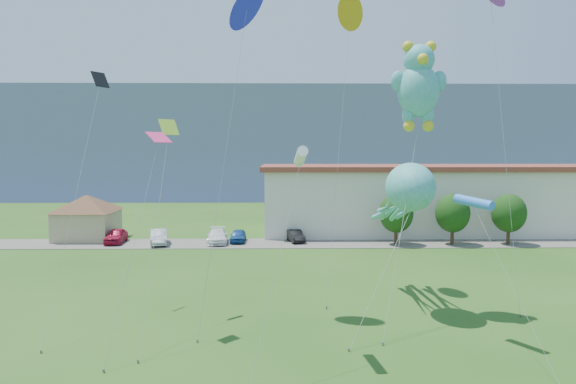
{
  "coord_description": "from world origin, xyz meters",
  "views": [
    {
      "loc": [
        -2.31,
        -19.6,
        9.85
      ],
      "look_at": [
        -1.86,
        8.0,
        7.69
      ],
      "focal_mm": 32.0,
      "sensor_mm": 36.0,
      "label": 1
    }
  ],
  "objects": [
    {
      "name": "tree_near",
      "position": [
        10.0,
        34.0,
        3.39
      ],
      "size": [
        3.6,
        3.6,
        5.47
      ],
      "color": "#3F2B19",
      "rests_on": "ground"
    },
    {
      "name": "tree_mid",
      "position": [
        16.0,
        34.0,
        3.39
      ],
      "size": [
        3.6,
        3.6,
        5.47
      ],
      "color": "#3F2B19",
      "rests_on": "ground"
    },
    {
      "name": "small_kite_black",
      "position": [
        -13.83,
        12.65,
        12.52
      ],
      "size": [
        1.29,
        9.5,
        14.9
      ],
      "color": "black",
      "rests_on": "ground"
    },
    {
      "name": "parked_car_black",
      "position": [
        -0.62,
        35.94,
        0.7
      ],
      "size": [
        2.19,
        4.11,
        1.29
      ],
      "primitive_type": "imported",
      "rotation": [
        0.0,
        0.0,
        0.22
      ],
      "color": "black",
      "rests_on": "parking_strip"
    },
    {
      "name": "parked_car_red",
      "position": [
        -19.98,
        35.44,
        0.83
      ],
      "size": [
        2.1,
        4.64,
        1.55
      ],
      "primitive_type": "imported",
      "rotation": [
        0.0,
        0.0,
        0.06
      ],
      "color": "#B21537",
      "rests_on": "parking_strip"
    },
    {
      "name": "small_kite_white",
      "position": [
        -1.33,
        4.65,
        9.55
      ],
      "size": [
        2.65,
        6.27,
        10.07
      ],
      "color": "white",
      "rests_on": "ground"
    },
    {
      "name": "pavilion",
      "position": [
        -24.0,
        38.0,
        3.02
      ],
      "size": [
        9.2,
        9.2,
        5.0
      ],
      "color": "tan",
      "rests_on": "ground"
    },
    {
      "name": "warehouse",
      "position": [
        26.0,
        44.0,
        4.12
      ],
      "size": [
        61.0,
        15.0,
        8.2
      ],
      "color": "beige",
      "rests_on": "ground"
    },
    {
      "name": "teddy_bear_kite",
      "position": [
        6.15,
        11.84,
        13.98
      ],
      "size": [
        4.98,
        7.23,
        16.55
      ],
      "color": "teal",
      "rests_on": "ground"
    },
    {
      "name": "small_kite_cyan",
      "position": [
        7.66,
        6.37,
        7.23
      ],
      "size": [
        1.97,
        7.11,
        7.72
      ],
      "color": "#317BDE",
      "rests_on": "ground"
    },
    {
      "name": "tree_far",
      "position": [
        22.0,
        34.0,
        3.39
      ],
      "size": [
        3.6,
        3.6,
        5.47
      ],
      "color": "#3F2B19",
      "rests_on": "ground"
    },
    {
      "name": "parking_strip",
      "position": [
        0.0,
        35.0,
        0.03
      ],
      "size": [
        70.0,
        6.0,
        0.06
      ],
      "primitive_type": "cube",
      "color": "#59544C",
      "rests_on": "ground"
    },
    {
      "name": "small_kite_orange",
      "position": [
        2.7,
        17.81,
        19.3
      ],
      "size": [
        3.09,
        6.77,
        20.51
      ],
      "color": "orange",
      "rests_on": "ground"
    },
    {
      "name": "octopus_kite",
      "position": [
        5.56,
        12.02,
        7.14
      ],
      "size": [
        5.99,
        12.03,
        9.21
      ],
      "color": "teal",
      "rests_on": "ground"
    },
    {
      "name": "hill_ridge",
      "position": [
        0.0,
        120.0,
        12.5
      ],
      "size": [
        160.0,
        50.0,
        25.0
      ],
      "primitive_type": "cube",
      "color": "slate",
      "rests_on": "ground"
    },
    {
      "name": "parked_car_silver",
      "position": [
        -15.18,
        34.56,
        0.85
      ],
      "size": [
        2.7,
        5.02,
        1.57
      ],
      "primitive_type": "imported",
      "rotation": [
        0.0,
        0.0,
        0.23
      ],
      "color": "#B9B9C0",
      "rests_on": "parking_strip"
    },
    {
      "name": "small_kite_pink",
      "position": [
        -8.95,
        7.49,
        9.45
      ],
      "size": [
        2.11,
        6.02,
        11.06
      ],
      "color": "#E53272",
      "rests_on": "ground"
    },
    {
      "name": "small_kite_blue",
      "position": [
        -4.34,
        11.76,
        18.07
      ],
      "size": [
        3.26,
        6.3,
        19.22
      ],
      "color": "#2626D9",
      "rests_on": "ground"
    },
    {
      "name": "parked_car_blue",
      "position": [
        -6.86,
        35.85,
        0.73
      ],
      "size": [
        1.63,
        3.97,
        1.35
      ],
      "primitive_type": "imported",
      "rotation": [
        0.0,
        0.0,
        -0.01
      ],
      "color": "#1A4A91",
      "rests_on": "parking_strip"
    },
    {
      "name": "small_kite_yellow",
      "position": [
        -9.01,
        10.73,
        9.98
      ],
      "size": [
        1.29,
        8.62,
        11.78
      ],
      "color": "#A8DA33",
      "rests_on": "ground"
    },
    {
      "name": "parked_car_white",
      "position": [
        -9.06,
        35.24,
        0.8
      ],
      "size": [
        2.57,
        5.3,
        1.49
      ],
      "primitive_type": "imported",
      "rotation": [
        0.0,
        0.0,
        0.1
      ],
      "color": "white",
      "rests_on": "parking_strip"
    }
  ]
}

